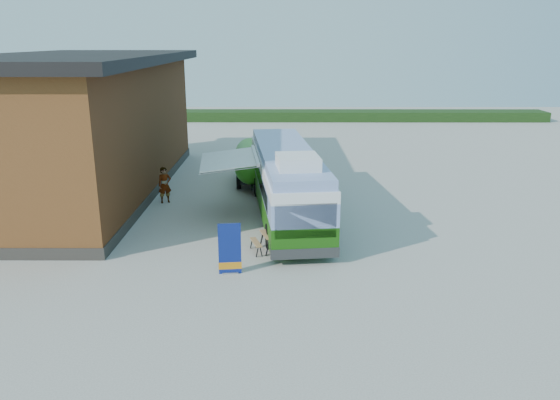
{
  "coord_description": "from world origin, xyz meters",
  "views": [
    {
      "loc": [
        0.42,
        -19.61,
        8.24
      ],
      "look_at": [
        0.33,
        3.54,
        1.4
      ],
      "focal_mm": 35.0,
      "sensor_mm": 36.0,
      "label": 1
    }
  ],
  "objects_px": {
    "banner": "(230,253)",
    "person_b": "(286,194)",
    "picnic_table": "(269,238)",
    "slurry_tanker": "(251,161)",
    "bus": "(287,180)",
    "person_a": "(165,185)"
  },
  "relations": [
    {
      "from": "bus",
      "to": "slurry_tanker",
      "type": "distance_m",
      "value": 6.74
    },
    {
      "from": "picnic_table",
      "to": "person_b",
      "type": "height_order",
      "value": "person_b"
    },
    {
      "from": "person_a",
      "to": "banner",
      "type": "bearing_deg",
      "value": -89.43
    },
    {
      "from": "bus",
      "to": "person_a",
      "type": "height_order",
      "value": "bus"
    },
    {
      "from": "bus",
      "to": "picnic_table",
      "type": "bearing_deg",
      "value": -105.64
    },
    {
      "from": "bus",
      "to": "person_b",
      "type": "xyz_separation_m",
      "value": [
        0.01,
        0.85,
        -0.94
      ]
    },
    {
      "from": "banner",
      "to": "slurry_tanker",
      "type": "distance_m",
      "value": 13.11
    },
    {
      "from": "banner",
      "to": "slurry_tanker",
      "type": "relative_size",
      "value": 0.31
    },
    {
      "from": "banner",
      "to": "person_b",
      "type": "relative_size",
      "value": 1.11
    },
    {
      "from": "picnic_table",
      "to": "person_a",
      "type": "relative_size",
      "value": 0.83
    },
    {
      "from": "person_b",
      "to": "slurry_tanker",
      "type": "xyz_separation_m",
      "value": [
        -2.06,
        5.55,
        0.47
      ]
    },
    {
      "from": "banner",
      "to": "slurry_tanker",
      "type": "bearing_deg",
      "value": 83.5
    },
    {
      "from": "person_a",
      "to": "slurry_tanker",
      "type": "relative_size",
      "value": 0.3
    },
    {
      "from": "banner",
      "to": "person_b",
      "type": "bearing_deg",
      "value": 68.11
    },
    {
      "from": "bus",
      "to": "person_a",
      "type": "distance_m",
      "value": 6.8
    },
    {
      "from": "bus",
      "to": "picnic_table",
      "type": "relative_size",
      "value": 7.96
    },
    {
      "from": "banner",
      "to": "picnic_table",
      "type": "distance_m",
      "value": 2.6
    },
    {
      "from": "bus",
      "to": "banner",
      "type": "distance_m",
      "value": 7.1
    },
    {
      "from": "picnic_table",
      "to": "person_a",
      "type": "distance_m",
      "value": 8.84
    },
    {
      "from": "bus",
      "to": "picnic_table",
      "type": "xyz_separation_m",
      "value": [
        -0.74,
        -4.5,
        -1.26
      ]
    },
    {
      "from": "bus",
      "to": "person_b",
      "type": "height_order",
      "value": "bus"
    },
    {
      "from": "person_a",
      "to": "slurry_tanker",
      "type": "distance_m",
      "value": 5.91
    }
  ]
}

